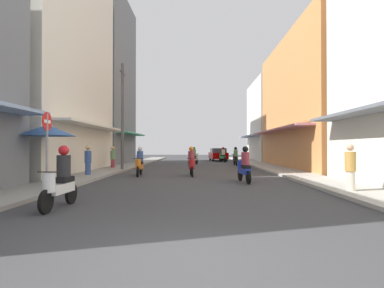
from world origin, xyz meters
The scene contains 21 objects.
ground_plane centered at (0.00, 15.66, 0.00)m, with size 86.48×86.48×0.00m, color #38383A.
sidewalk_left centered at (-5.50, 15.66, 0.06)m, with size 2.02×47.31×0.12m, color gray.
sidewalk_right centered at (5.50, 15.66, 0.06)m, with size 2.02×47.31×0.12m, color #ADA89E.
building_left_mid centered at (-9.51, 13.96, 6.93)m, with size 7.05×10.55×13.88m.
building_left_far centered at (-9.51, 23.76, 7.73)m, with size 7.05×8.25×15.48m.
building_right_mid centered at (9.50, 18.47, 4.84)m, with size 7.05×13.86×9.68m.
building_right_far centered at (9.50, 30.37, 4.51)m, with size 7.05×8.71×9.04m.
motorbike_silver centered at (-0.13, 22.57, 0.70)m, with size 0.70×1.76×1.58m.
motorbike_red centered at (-0.19, 12.21, 0.70)m, with size 0.55×1.81×1.58m.
motorbike_black centered at (3.35, 21.49, 0.70)m, with size 0.55×1.81×1.58m.
motorbike_blue centered at (2.18, 9.13, 0.70)m, with size 0.55×1.80×1.58m.
motorbike_orange centered at (-2.97, 12.04, 0.70)m, with size 0.55×1.81×1.58m.
motorbike_green centered at (2.73, 27.09, 0.70)m, with size 0.72×1.75×1.58m.
motorbike_white centered at (-3.29, 3.55, 0.70)m, with size 0.55×1.81×1.58m.
parked_car centered at (2.49, 30.48, 0.74)m, with size 2.08×4.23×1.45m.
pedestrian_midway centered at (5.11, 5.91, 0.82)m, with size 0.34×0.34×1.63m.
pedestrian_foreground centered at (-5.51, 11.38, 0.94)m, with size 0.44×0.44×1.68m.
pedestrian_far centered at (-5.81, 16.90, 0.92)m, with size 0.44×0.44×1.63m.
vendor_umbrella centered at (-5.93, 8.04, 2.22)m, with size 2.22×2.22×2.44m.
utility_pole centered at (-4.74, 15.34, 3.57)m, with size 0.20×1.20×6.98m.
street_sign_no_entry centered at (-4.64, 5.51, 1.72)m, with size 0.07×0.60×2.65m.
Camera 1 is at (0.16, -3.83, 1.52)m, focal length 27.83 mm.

